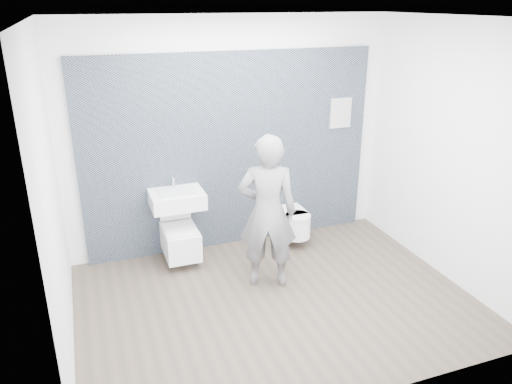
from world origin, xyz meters
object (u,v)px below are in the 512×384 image
object	(u,v)px
toilet_square	(180,239)
toilet_rounded	(294,222)
visitor	(267,212)
washbasin	(177,199)

from	to	relation	value
toilet_square	toilet_rounded	size ratio (longest dim) A/B	1.34
visitor	toilet_square	bearing A→B (deg)	-24.26
washbasin	toilet_square	bearing A→B (deg)	-90.00
toilet_rounded	visitor	xyz separation A→B (m)	(-0.67, -0.79, 0.56)
toilet_rounded	toilet_square	bearing A→B (deg)	179.70
washbasin	visitor	world-z (taller)	visitor
washbasin	toilet_rounded	xyz separation A→B (m)	(1.46, -0.06, -0.50)
toilet_square	visitor	size ratio (longest dim) A/B	0.45
washbasin	visitor	size ratio (longest dim) A/B	0.36
visitor	washbasin	bearing A→B (deg)	-25.97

